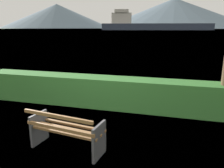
{
  "coord_description": "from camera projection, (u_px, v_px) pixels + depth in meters",
  "views": [
    {
      "loc": [
        1.93,
        -3.67,
        2.42
      ],
      "look_at": [
        0.0,
        3.38,
        0.53
      ],
      "focal_mm": 35.29,
      "sensor_mm": 36.0,
      "label": 1
    }
  ],
  "objects": [
    {
      "name": "park_bench",
      "position": [
        66.0,
        131.0,
        4.37
      ],
      "size": [
        1.57,
        0.77,
        0.87
      ],
      "color": "olive",
      "rests_on": "ground_plane"
    },
    {
      "name": "hedge_row",
      "position": [
        106.0,
        92.0,
        6.86
      ],
      "size": [
        8.2,
        0.76,
        0.93
      ],
      "primitive_type": "cube",
      "color": "#387A33",
      "rests_on": "ground_plane"
    },
    {
      "name": "cargo_ship_large",
      "position": [
        148.0,
        24.0,
        199.68
      ],
      "size": [
        98.73,
        32.4,
        17.83
      ],
      "color": "#2D384C",
      "rests_on": "water_surface"
    },
    {
      "name": "sailboat_mid",
      "position": [
        129.0,
        29.0,
        242.13
      ],
      "size": [
        2.78,
        5.97,
        1.19
      ],
      "color": "#B2332D",
      "rests_on": "water_surface"
    },
    {
      "name": "distant_hills",
      "position": [
        197.0,
        13.0,
        514.88
      ],
      "size": [
        948.36,
        392.08,
        74.51
      ],
      "color": "slate",
      "rests_on": "ground_plane"
    },
    {
      "name": "ground_plane",
      "position": [
        69.0,
        149.0,
        4.52
      ],
      "size": [
        1400.0,
        1400.0,
        0.0
      ],
      "primitive_type": "plane",
      "color": "#4C6B33"
    },
    {
      "name": "water_surface",
      "position": [
        172.0,
        29.0,
        291.89
      ],
      "size": [
        620.0,
        620.0,
        0.0
      ],
      "primitive_type": "plane",
      "color": "#6B8EA3",
      "rests_on": "ground_plane"
    }
  ]
}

